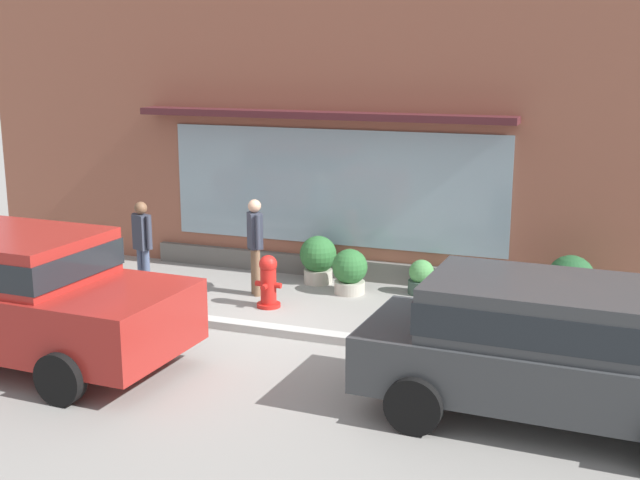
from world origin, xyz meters
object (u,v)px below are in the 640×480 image
(pedestrian_passerby, at_px, (142,241))
(parked_car_dark_gray, at_px, (544,343))
(potted_plant_by_entrance, at_px, (421,277))
(pedestrian_with_handbag, at_px, (255,240))
(fire_hydrant, at_px, (268,281))
(potted_plant_doorstep, at_px, (570,282))
(potted_plant_window_left, at_px, (318,258))
(parked_car_red, at_px, (14,289))
(potted_plant_corner_tall, at_px, (350,271))

(pedestrian_passerby, distance_m, parked_car_dark_gray, 7.16)
(potted_plant_by_entrance, bearing_deg, pedestrian_with_handbag, -158.50)
(fire_hydrant, height_order, pedestrian_passerby, pedestrian_passerby)
(pedestrian_passerby, xyz_separation_m, potted_plant_doorstep, (6.70, 1.44, -0.41))
(potted_plant_window_left, bearing_deg, parked_car_red, -116.77)
(pedestrian_passerby, height_order, potted_plant_corner_tall, pedestrian_passerby)
(potted_plant_window_left, xyz_separation_m, potted_plant_doorstep, (4.23, -0.22, 0.05))
(fire_hydrant, height_order, potted_plant_corner_tall, fire_hydrant)
(potted_plant_corner_tall, bearing_deg, parked_car_red, -125.55)
(pedestrian_passerby, distance_m, potted_plant_corner_tall, 3.47)
(pedestrian_with_handbag, distance_m, potted_plant_window_left, 1.34)
(pedestrian_with_handbag, bearing_deg, pedestrian_passerby, 69.79)
(potted_plant_window_left, bearing_deg, potted_plant_corner_tall, -29.30)
(potted_plant_window_left, bearing_deg, pedestrian_with_handbag, -125.71)
(fire_hydrant, distance_m, parked_car_red, 3.91)
(pedestrian_with_handbag, bearing_deg, potted_plant_doorstep, -121.33)
(potted_plant_window_left, bearing_deg, fire_hydrant, -98.97)
(pedestrian_with_handbag, xyz_separation_m, potted_plant_window_left, (0.73, 1.02, -0.48))
(parked_car_red, xyz_separation_m, potted_plant_corner_tall, (3.13, 4.38, -0.57))
(parked_car_red, bearing_deg, pedestrian_with_handbag, 67.93)
(pedestrian_with_handbag, bearing_deg, parked_car_red, 115.49)
(parked_car_red, bearing_deg, potted_plant_corner_tall, 56.44)
(fire_hydrant, bearing_deg, pedestrian_passerby, -177.72)
(potted_plant_doorstep, bearing_deg, potted_plant_by_entrance, 174.80)
(parked_car_red, bearing_deg, fire_hydrant, 58.01)
(fire_hydrant, bearing_deg, potted_plant_by_entrance, 36.84)
(pedestrian_passerby, height_order, potted_plant_window_left, pedestrian_passerby)
(pedestrian_with_handbag, xyz_separation_m, potted_plant_corner_tall, (1.45, 0.61, -0.54))
(parked_car_dark_gray, relative_size, potted_plant_doorstep, 4.54)
(parked_car_red, relative_size, potted_plant_by_entrance, 7.87)
(parked_car_dark_gray, distance_m, potted_plant_window_left, 5.98)
(pedestrian_passerby, height_order, potted_plant_doorstep, pedestrian_passerby)
(potted_plant_corner_tall, xyz_separation_m, potted_plant_by_entrance, (1.13, 0.40, -0.11))
(parked_car_red, distance_m, potted_plant_doorstep, 8.07)
(pedestrian_with_handbag, bearing_deg, potted_plant_window_left, -76.15)
(parked_car_red, relative_size, potted_plant_window_left, 5.44)
(potted_plant_window_left, height_order, potted_plant_by_entrance, potted_plant_window_left)
(fire_hydrant, distance_m, pedestrian_with_handbag, 0.89)
(potted_plant_by_entrance, bearing_deg, potted_plant_corner_tall, -160.45)
(pedestrian_with_handbag, distance_m, potted_plant_corner_tall, 1.66)
(pedestrian_passerby, bearing_deg, parked_car_red, -67.41)
(pedestrian_with_handbag, distance_m, parked_car_red, 4.12)
(fire_hydrant, distance_m, potted_plant_doorstep, 4.68)
(pedestrian_with_handbag, height_order, parked_car_red, parked_car_red)
(pedestrian_passerby, height_order, parked_car_dark_gray, pedestrian_passerby)
(pedestrian_with_handbag, xyz_separation_m, parked_car_dark_gray, (4.94, -3.21, -0.04))
(pedestrian_passerby, bearing_deg, potted_plant_window_left, 55.33)
(parked_car_red, distance_m, potted_plant_window_left, 5.38)
(fire_hydrant, xyz_separation_m, pedestrian_with_handbag, (-0.48, 0.55, 0.50))
(fire_hydrant, bearing_deg, parked_car_red, -123.98)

